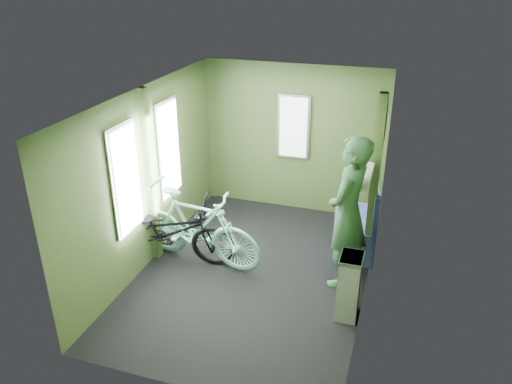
% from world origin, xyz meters
% --- Properties ---
extents(room, '(4.00, 4.02, 2.31)m').
position_xyz_m(room, '(-0.04, 0.04, 1.44)').
color(room, black).
rests_on(room, ground).
extents(bicycle_black, '(1.86, 0.97, 1.01)m').
position_xyz_m(bicycle_black, '(-1.12, -0.08, 0.00)').
color(bicycle_black, black).
rests_on(bicycle_black, ground).
extents(bicycle_mint, '(1.87, 0.91, 1.15)m').
position_xyz_m(bicycle_mint, '(-0.76, -0.01, 0.00)').
color(bicycle_mint, '#8FE6D6').
rests_on(bicycle_mint, ground).
extents(passenger, '(0.61, 0.80, 1.90)m').
position_xyz_m(passenger, '(1.11, 0.18, 0.95)').
color(passenger, '#2B4E2F').
rests_on(passenger, ground).
extents(waste_box, '(0.23, 0.32, 0.78)m').
position_xyz_m(waste_box, '(1.26, -0.48, 0.39)').
color(waste_box, gray).
rests_on(waste_box, ground).
extents(bench_seat, '(0.66, 1.03, 1.02)m').
position_xyz_m(bench_seat, '(1.15, 1.00, 0.30)').
color(bench_seat, navy).
rests_on(bench_seat, ground).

